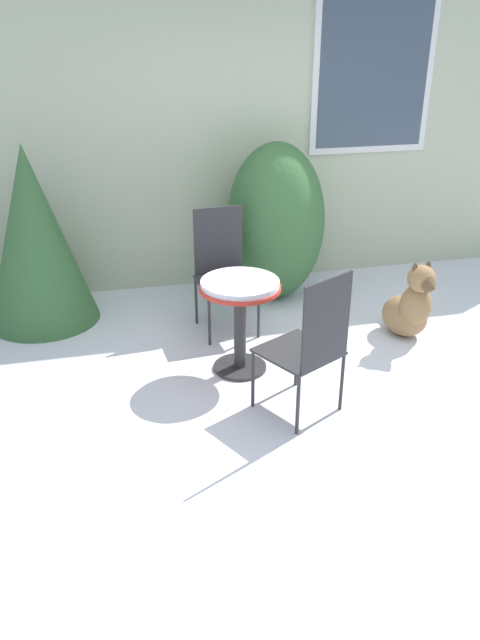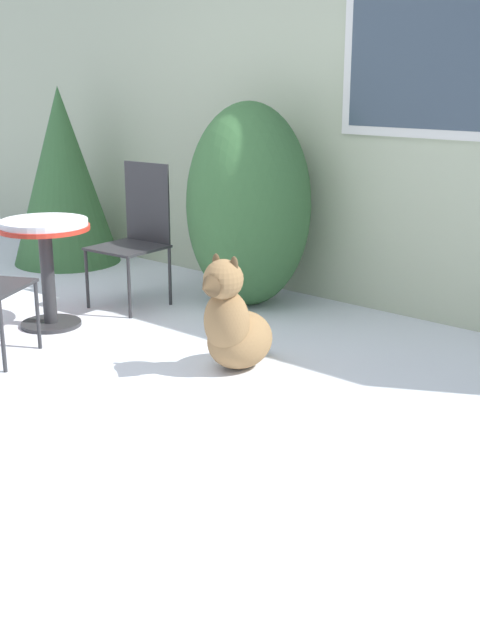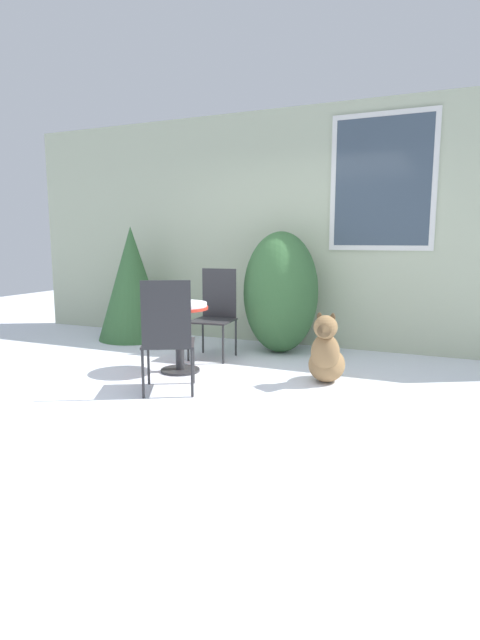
# 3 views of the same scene
# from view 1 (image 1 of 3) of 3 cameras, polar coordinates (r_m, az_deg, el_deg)

# --- Properties ---
(ground_plane) EXTENTS (16.00, 16.00, 0.00)m
(ground_plane) POSITION_cam_1_polar(r_m,az_deg,el_deg) (4.65, 8.17, -5.81)
(ground_plane) COLOR white
(house_wall) EXTENTS (8.00, 0.10, 2.98)m
(house_wall) POSITION_cam_1_polar(r_m,az_deg,el_deg) (6.14, 2.01, 17.35)
(house_wall) COLOR #B2BC9E
(house_wall) RESTS_ON ground_plane
(shrub_left) EXTENTS (0.90, 0.90, 1.46)m
(shrub_left) POSITION_cam_1_polar(r_m,az_deg,el_deg) (5.83, 3.27, 8.89)
(shrub_left) COLOR #386638
(shrub_left) RESTS_ON ground_plane
(evergreen_bush) EXTENTS (0.95, 0.95, 1.54)m
(evergreen_bush) POSITION_cam_1_polar(r_m,az_deg,el_deg) (5.57, -18.30, 7.24)
(evergreen_bush) COLOR #386638
(evergreen_bush) RESTS_ON ground_plane
(patio_table) EXTENTS (0.60, 0.60, 0.73)m
(patio_table) POSITION_cam_1_polar(r_m,az_deg,el_deg) (4.55, 0.00, 1.57)
(patio_table) COLOR #2D2D30
(patio_table) RESTS_ON ground_plane
(patio_chair_near_table) EXTENTS (0.50, 0.50, 1.03)m
(patio_chair_near_table) POSITION_cam_1_polar(r_m,az_deg,el_deg) (5.25, -1.57, 4.83)
(patio_chair_near_table) COLOR #2D2D30
(patio_chair_near_table) RESTS_ON ground_plane
(patio_chair_far_side) EXTENTS (0.62, 0.62, 1.03)m
(patio_chair_far_side) POSITION_cam_1_polar(r_m,az_deg,el_deg) (4.03, 6.42, -2.10)
(patio_chair_far_side) COLOR #2D2D30
(patio_chair_far_side) RESTS_ON ground_plane
(dog) EXTENTS (0.39, 0.66, 0.70)m
(dog) POSITION_cam_1_polar(r_m,az_deg,el_deg) (5.35, 15.26, 1.07)
(dog) COLOR #937047
(dog) RESTS_ON ground_plane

